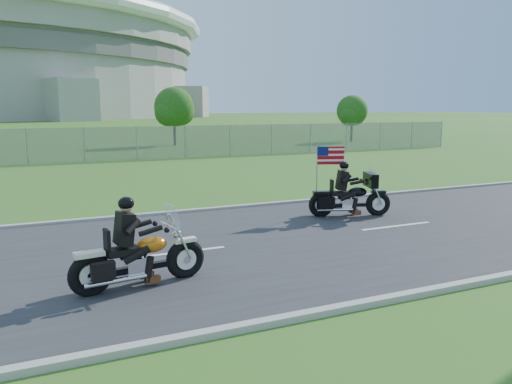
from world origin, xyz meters
name	(u,v)px	position (x,y,z in m)	size (l,w,h in m)	color
ground	(260,244)	(0.00, 0.00, 0.00)	(420.00, 420.00, 0.00)	#2B561A
road	(260,244)	(0.00, 0.00, 0.02)	(120.00, 8.00, 0.04)	#28282B
curb_north	(205,210)	(0.00, 4.05, 0.05)	(120.00, 0.18, 0.12)	#9E9B93
curb_south	(364,304)	(0.00, -4.05, 0.05)	(120.00, 0.18, 0.12)	#9E9B93
fence	(27,147)	(-5.00, 20.00, 1.00)	(60.00, 0.03, 2.00)	gray
tree_fence_near	(174,109)	(6.04, 30.04, 2.97)	(3.52, 3.28, 4.75)	#382316
tree_fence_far	(352,112)	(22.04, 28.03, 2.64)	(3.08, 2.87, 4.20)	#382316
motorcycle_lead	(138,259)	(-3.15, -1.69, 0.53)	(2.49, 0.82, 1.68)	black
motorcycle_follow	(350,198)	(3.60, 1.61, 0.56)	(2.37, 1.17, 2.04)	black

